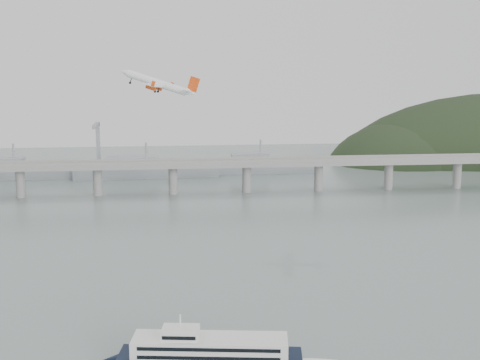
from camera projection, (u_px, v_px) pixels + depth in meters
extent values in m
plane|color=slate|center=(255.00, 300.00, 241.52)|extent=(900.00, 900.00, 0.00)
cube|color=gray|center=(217.00, 164.00, 433.31)|extent=(800.00, 22.00, 2.20)
cube|color=gray|center=(218.00, 164.00, 422.68)|extent=(800.00, 0.60, 1.80)
cube|color=gray|center=(216.00, 159.00, 443.20)|extent=(800.00, 0.60, 1.80)
cylinder|color=gray|center=(20.00, 183.00, 421.67)|extent=(6.00, 6.00, 21.00)
cylinder|color=gray|center=(98.00, 182.00, 426.89)|extent=(6.00, 6.00, 21.00)
cylinder|color=gray|center=(173.00, 180.00, 432.11)|extent=(6.00, 6.00, 21.00)
cylinder|color=gray|center=(247.00, 179.00, 437.33)|extent=(6.00, 6.00, 21.00)
cylinder|color=gray|center=(318.00, 177.00, 442.55)|extent=(6.00, 6.00, 21.00)
cylinder|color=gray|center=(389.00, 176.00, 447.77)|extent=(6.00, 6.00, 21.00)
cylinder|color=gray|center=(457.00, 175.00, 452.99)|extent=(6.00, 6.00, 21.00)
ellipsoid|color=black|center=(402.00, 175.00, 574.76)|extent=(140.00, 110.00, 96.00)
cube|color=gray|center=(15.00, 174.00, 489.00)|extent=(95.67, 20.15, 8.00)
cube|color=gray|center=(1.00, 163.00, 486.54)|extent=(33.90, 15.02, 8.00)
cylinder|color=gray|center=(14.00, 153.00, 486.06)|extent=(1.60, 1.60, 14.00)
cube|color=gray|center=(147.00, 172.00, 494.56)|extent=(110.55, 21.43, 8.00)
cube|color=gray|center=(132.00, 162.00, 491.94)|extent=(39.01, 16.73, 8.00)
cylinder|color=gray|center=(146.00, 152.00, 491.62)|extent=(1.60, 1.60, 14.00)
cube|color=gray|center=(260.00, 168.00, 513.73)|extent=(85.00, 13.60, 8.00)
cube|color=gray|center=(250.00, 158.00, 511.37)|extent=(29.75, 11.90, 8.00)
cylinder|color=gray|center=(261.00, 148.00, 510.79)|extent=(1.60, 1.60, 14.00)
cube|color=gray|center=(98.00, 146.00, 521.65)|extent=(3.00, 3.00, 40.00)
cube|color=gray|center=(96.00, 126.00, 508.56)|extent=(3.00, 28.00, 3.00)
cone|color=black|center=(112.00, 360.00, 188.88)|extent=(5.94, 5.03, 4.31)
cube|color=silver|center=(210.00, 346.00, 186.92)|extent=(46.29, 17.13, 5.38)
cube|color=black|center=(208.00, 350.00, 181.33)|extent=(40.51, 6.03, 1.08)
cube|color=black|center=(208.00, 359.00, 181.80)|extent=(40.51, 6.03, 1.08)
cube|color=black|center=(211.00, 334.00, 192.01)|extent=(40.51, 6.03, 1.08)
cube|color=black|center=(212.00, 342.00, 192.48)|extent=(40.51, 6.03, 1.08)
cube|color=silver|center=(180.00, 333.00, 186.49)|extent=(11.73, 9.00, 2.80)
cube|color=black|center=(179.00, 338.00, 182.73)|extent=(9.61, 1.52, 1.08)
cylinder|color=silver|center=(180.00, 321.00, 185.85)|extent=(0.61, 0.61, 4.31)
cylinder|color=white|center=(157.00, 83.00, 295.96)|extent=(27.85, 11.99, 11.95)
cone|color=white|center=(124.00, 72.00, 297.33)|extent=(5.82, 4.92, 4.73)
cone|color=white|center=(191.00, 93.00, 294.46)|extent=(6.52, 4.80, 5.03)
cube|color=white|center=(158.00, 85.00, 296.04)|extent=(12.93, 34.54, 3.56)
cube|color=white|center=(189.00, 91.00, 294.43)|extent=(5.94, 12.54, 1.81)
cube|color=#DC410F|center=(193.00, 84.00, 293.78)|extent=(6.26, 1.60, 7.63)
cylinder|color=#DC410F|center=(157.00, 88.00, 301.87)|extent=(5.23, 3.63, 3.52)
cylinder|color=black|center=(153.00, 86.00, 302.05)|extent=(1.60, 2.46, 2.33)
cube|color=white|center=(158.00, 85.00, 301.70)|extent=(2.76, 0.88, 1.92)
cylinder|color=#DC410F|center=(151.00, 87.00, 290.96)|extent=(5.23, 3.63, 3.52)
cylinder|color=black|center=(147.00, 86.00, 291.13)|extent=(1.60, 2.46, 2.33)
cube|color=white|center=(152.00, 85.00, 290.79)|extent=(2.76, 0.88, 1.92)
cylinder|color=black|center=(159.00, 89.00, 298.93)|extent=(1.15, 0.50, 2.44)
cylinder|color=black|center=(158.00, 92.00, 299.12)|extent=(1.46, 0.69, 1.41)
cylinder|color=black|center=(156.00, 89.00, 293.77)|extent=(1.15, 0.50, 2.44)
cylinder|color=black|center=(155.00, 92.00, 293.96)|extent=(1.46, 0.69, 1.41)
cylinder|color=black|center=(131.00, 81.00, 297.46)|extent=(1.15, 0.50, 2.44)
cylinder|color=black|center=(130.00, 83.00, 297.65)|extent=(1.46, 0.69, 1.41)
cube|color=#DC410F|center=(172.00, 85.00, 312.53)|extent=(2.27, 0.65, 2.80)
cube|color=#DC410F|center=(153.00, 84.00, 278.81)|extent=(2.27, 0.65, 2.80)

